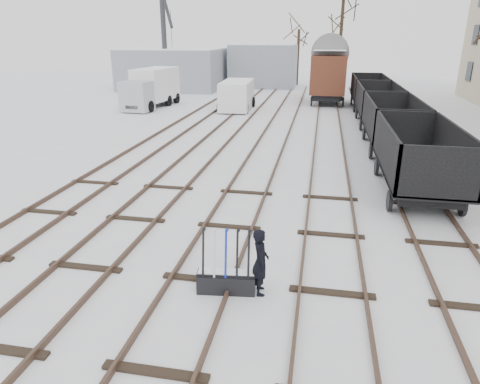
# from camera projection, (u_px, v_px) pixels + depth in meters

# --- Properties ---
(ground) EXTENTS (120.00, 120.00, 0.00)m
(ground) POSITION_uv_depth(u_px,v_px,m) (202.00, 280.00, 10.09)
(ground) COLOR white
(ground) RESTS_ON ground
(tracks) EXTENTS (13.90, 52.00, 0.16)m
(tracks) POSITION_uv_depth(u_px,v_px,m) (271.00, 142.00, 22.66)
(tracks) COLOR black
(tracks) RESTS_ON ground
(shed_left) EXTENTS (10.00, 8.00, 4.10)m
(shed_left) POSITION_uv_depth(u_px,v_px,m) (174.00, 69.00, 44.82)
(shed_left) COLOR gray
(shed_left) RESTS_ON ground
(shed_right) EXTENTS (7.00, 6.00, 4.50)m
(shed_right) POSITION_uv_depth(u_px,v_px,m) (264.00, 65.00, 46.86)
(shed_right) COLOR gray
(shed_right) RESTS_ON ground
(ground_frame) EXTENTS (1.34, 0.56, 1.49)m
(ground_frame) POSITION_uv_depth(u_px,v_px,m) (226.00, 280.00, 9.57)
(ground_frame) COLOR black
(ground_frame) RESTS_ON ground
(worker) EXTENTS (0.50, 0.64, 1.55)m
(worker) POSITION_uv_depth(u_px,v_px,m) (260.00, 262.00, 9.36)
(worker) COLOR black
(worker) RESTS_ON ground
(freight_wagon_a) EXTENTS (2.43, 6.08, 2.48)m
(freight_wagon_a) POSITION_uv_depth(u_px,v_px,m) (417.00, 168.00, 15.35)
(freight_wagon_a) COLOR black
(freight_wagon_a) RESTS_ON ground
(freight_wagon_b) EXTENTS (2.43, 6.08, 2.48)m
(freight_wagon_b) POSITION_uv_depth(u_px,v_px,m) (392.00, 131.00, 21.25)
(freight_wagon_b) COLOR black
(freight_wagon_b) RESTS_ON ground
(freight_wagon_c) EXTENTS (2.43, 6.08, 2.48)m
(freight_wagon_c) POSITION_uv_depth(u_px,v_px,m) (377.00, 110.00, 27.15)
(freight_wagon_c) COLOR black
(freight_wagon_c) RESTS_ON ground
(freight_wagon_d) EXTENTS (2.43, 6.08, 2.48)m
(freight_wagon_d) POSITION_uv_depth(u_px,v_px,m) (368.00, 96.00, 33.04)
(freight_wagon_d) COLOR black
(freight_wagon_d) RESTS_ON ground
(box_van_wagon) EXTENTS (3.15, 5.74, 4.32)m
(box_van_wagon) POSITION_uv_depth(u_px,v_px,m) (329.00, 72.00, 35.06)
(box_van_wagon) COLOR black
(box_van_wagon) RESTS_ON ground
(lorry) EXTENTS (2.60, 6.67, 2.95)m
(lorry) POSITION_uv_depth(u_px,v_px,m) (151.00, 88.00, 33.43)
(lorry) COLOR black
(lorry) RESTS_ON ground
(panel_van) EXTENTS (2.35, 5.00, 2.16)m
(panel_van) POSITION_uv_depth(u_px,v_px,m) (237.00, 95.00, 32.53)
(panel_van) COLOR white
(panel_van) RESTS_ON ground
(crane) EXTENTS (2.33, 6.02, 10.14)m
(crane) POSITION_uv_depth(u_px,v_px,m) (166.00, 64.00, 43.04)
(crane) COLOR #2A2B2F
(crane) RESTS_ON ground
(tree_far_left) EXTENTS (0.30, 0.30, 5.98)m
(tree_far_left) POSITION_uv_depth(u_px,v_px,m) (298.00, 58.00, 47.83)
(tree_far_left) COLOR black
(tree_far_left) RESTS_ON ground
(tree_far_right) EXTENTS (0.30, 0.30, 8.68)m
(tree_far_right) POSITION_uv_depth(u_px,v_px,m) (340.00, 47.00, 40.64)
(tree_far_right) COLOR black
(tree_far_right) RESTS_ON ground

